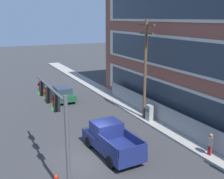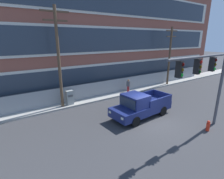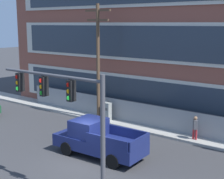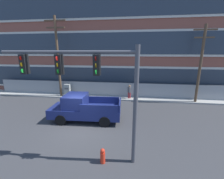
{
  "view_description": "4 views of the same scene",
  "coord_description": "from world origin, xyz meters",
  "px_view_note": "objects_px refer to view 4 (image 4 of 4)",
  "views": [
    {
      "loc": [
        15.7,
        -6.37,
        9.02
      ],
      "look_at": [
        -2.86,
        2.59,
        3.73
      ],
      "focal_mm": 45.0,
      "sensor_mm": 36.0,
      "label": 1
    },
    {
      "loc": [
        -9.69,
        -8.51,
        6.32
      ],
      "look_at": [
        -1.72,
        3.08,
        2.18
      ],
      "focal_mm": 28.0,
      "sensor_mm": 36.0,
      "label": 2
    },
    {
      "loc": [
        12.02,
        -12.98,
        7.52
      ],
      "look_at": [
        -0.8,
        3.36,
        3.48
      ],
      "focal_mm": 55.0,
      "sensor_mm": 36.0,
      "label": 3
    },
    {
      "loc": [
        3.5,
        -9.3,
        5.31
      ],
      "look_at": [
        1.57,
        4.57,
        1.7
      ],
      "focal_mm": 24.0,
      "sensor_mm": 36.0,
      "label": 4
    }
  ],
  "objects_px": {
    "electrical_cabinet": "(67,91)",
    "pedestrian_near_cabinet": "(129,91)",
    "traffic_signal_mast": "(89,79)",
    "fire_hydrant": "(103,156)",
    "utility_pole_midblock": "(201,62)",
    "utility_pole_near_corner": "(58,55)",
    "pickup_truck_navy": "(84,108)"
  },
  "relations": [
    {
      "from": "utility_pole_near_corner",
      "to": "utility_pole_midblock",
      "type": "relative_size",
      "value": 1.15
    },
    {
      "from": "pickup_truck_navy",
      "to": "electrical_cabinet",
      "type": "relative_size",
      "value": 3.62
    },
    {
      "from": "electrical_cabinet",
      "to": "pedestrian_near_cabinet",
      "type": "xyz_separation_m",
      "value": [
        7.26,
        0.01,
        0.21
      ]
    },
    {
      "from": "utility_pole_near_corner",
      "to": "electrical_cabinet",
      "type": "height_order",
      "value": "utility_pole_near_corner"
    },
    {
      "from": "utility_pole_midblock",
      "to": "fire_hydrant",
      "type": "distance_m",
      "value": 13.21
    },
    {
      "from": "electrical_cabinet",
      "to": "pedestrian_near_cabinet",
      "type": "height_order",
      "value": "pedestrian_near_cabinet"
    },
    {
      "from": "utility_pole_near_corner",
      "to": "fire_hydrant",
      "type": "height_order",
      "value": "utility_pole_near_corner"
    },
    {
      "from": "fire_hydrant",
      "to": "pedestrian_near_cabinet",
      "type": "bearing_deg",
      "value": 84.23
    },
    {
      "from": "utility_pole_midblock",
      "to": "fire_hydrant",
      "type": "bearing_deg",
      "value": -128.73
    },
    {
      "from": "traffic_signal_mast",
      "to": "pickup_truck_navy",
      "type": "relative_size",
      "value": 1.13
    },
    {
      "from": "utility_pole_midblock",
      "to": "electrical_cabinet",
      "type": "relative_size",
      "value": 5.05
    },
    {
      "from": "electrical_cabinet",
      "to": "utility_pole_near_corner",
      "type": "bearing_deg",
      "value": -174.7
    },
    {
      "from": "traffic_signal_mast",
      "to": "pedestrian_near_cabinet",
      "type": "bearing_deg",
      "value": 80.56
    },
    {
      "from": "electrical_cabinet",
      "to": "pedestrian_near_cabinet",
      "type": "bearing_deg",
      "value": 0.11
    },
    {
      "from": "utility_pole_midblock",
      "to": "pedestrian_near_cabinet",
      "type": "height_order",
      "value": "utility_pole_midblock"
    },
    {
      "from": "traffic_signal_mast",
      "to": "pedestrian_near_cabinet",
      "type": "xyz_separation_m",
      "value": [
        1.63,
        9.79,
        -3.14
      ]
    },
    {
      "from": "traffic_signal_mast",
      "to": "pickup_truck_navy",
      "type": "xyz_separation_m",
      "value": [
        -1.76,
        4.14,
        -3.14
      ]
    },
    {
      "from": "utility_pole_midblock",
      "to": "electrical_cabinet",
      "type": "bearing_deg",
      "value": 179.18
    },
    {
      "from": "pedestrian_near_cabinet",
      "to": "utility_pole_midblock",
      "type": "bearing_deg",
      "value": -1.79
    },
    {
      "from": "utility_pole_midblock",
      "to": "pedestrian_near_cabinet",
      "type": "distance_m",
      "value": 7.63
    },
    {
      "from": "utility_pole_midblock",
      "to": "pedestrian_near_cabinet",
      "type": "relative_size",
      "value": 4.59
    },
    {
      "from": "traffic_signal_mast",
      "to": "utility_pole_near_corner",
      "type": "height_order",
      "value": "utility_pole_near_corner"
    },
    {
      "from": "utility_pole_near_corner",
      "to": "electrical_cabinet",
      "type": "relative_size",
      "value": 5.82
    },
    {
      "from": "traffic_signal_mast",
      "to": "pickup_truck_navy",
      "type": "distance_m",
      "value": 5.49
    },
    {
      "from": "utility_pole_midblock",
      "to": "electrical_cabinet",
      "type": "height_order",
      "value": "utility_pole_midblock"
    },
    {
      "from": "pedestrian_near_cabinet",
      "to": "fire_hydrant",
      "type": "bearing_deg",
      "value": -95.77
    },
    {
      "from": "electrical_cabinet",
      "to": "fire_hydrant",
      "type": "height_order",
      "value": "electrical_cabinet"
    },
    {
      "from": "utility_pole_near_corner",
      "to": "utility_pole_midblock",
      "type": "distance_m",
      "value": 14.94
    },
    {
      "from": "pickup_truck_navy",
      "to": "fire_hydrant",
      "type": "height_order",
      "value": "pickup_truck_navy"
    },
    {
      "from": "traffic_signal_mast",
      "to": "utility_pole_near_corner",
      "type": "bearing_deg",
      "value": 123.45
    },
    {
      "from": "pickup_truck_navy",
      "to": "electrical_cabinet",
      "type": "height_order",
      "value": "pickup_truck_navy"
    },
    {
      "from": "pickup_truck_navy",
      "to": "pedestrian_near_cabinet",
      "type": "bearing_deg",
      "value": 59.02
    }
  ]
}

